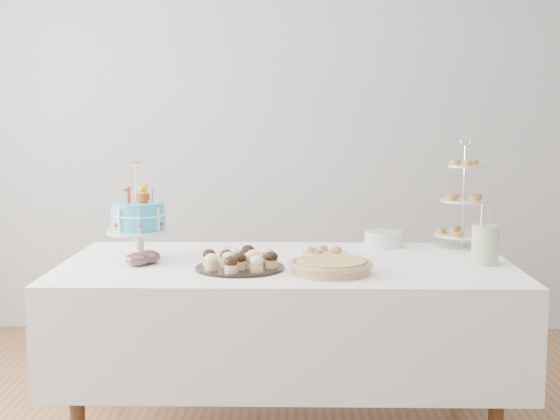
{
  "coord_description": "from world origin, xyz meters",
  "views": [
    {
      "loc": [
        0.03,
        -2.99,
        1.41
      ],
      "look_at": [
        -0.03,
        0.3,
        1.0
      ],
      "focal_mm": 50.0,
      "sensor_mm": 36.0,
      "label": 1
    }
  ],
  "objects_px": {
    "tiered_stand": "(464,201)",
    "table": "(287,314)",
    "jam_bowl_b": "(137,259)",
    "pie": "(331,266)",
    "jam_bowl_a": "(149,257)",
    "utensil_pitcher": "(485,243)",
    "cupcake_tray": "(240,260)",
    "pastry_plate": "(325,252)",
    "plate_stack": "(384,239)",
    "birthday_cake": "(139,233)"
  },
  "relations": [
    {
      "from": "pie",
      "to": "pastry_plate",
      "type": "bearing_deg",
      "value": 91.2
    },
    {
      "from": "plate_stack",
      "to": "jam_bowl_a",
      "type": "xyz_separation_m",
      "value": [
        -1.05,
        -0.45,
        -0.01
      ]
    },
    {
      "from": "tiered_stand",
      "to": "plate_stack",
      "type": "xyz_separation_m",
      "value": [
        -0.38,
        0.0,
        -0.18
      ]
    },
    {
      "from": "table",
      "to": "jam_bowl_a",
      "type": "relative_size",
      "value": 18.95
    },
    {
      "from": "plate_stack",
      "to": "pastry_plate",
      "type": "distance_m",
      "value": 0.38
    },
    {
      "from": "pie",
      "to": "jam_bowl_b",
      "type": "xyz_separation_m",
      "value": [
        -0.8,
        0.14,
        -0.0
      ]
    },
    {
      "from": "pastry_plate",
      "to": "jam_bowl_a",
      "type": "relative_size",
      "value": 2.12
    },
    {
      "from": "table",
      "to": "jam_bowl_b",
      "type": "xyz_separation_m",
      "value": [
        -0.62,
        -0.1,
        0.26
      ]
    },
    {
      "from": "jam_bowl_a",
      "to": "utensil_pitcher",
      "type": "xyz_separation_m",
      "value": [
        1.43,
        0.02,
        0.06
      ]
    },
    {
      "from": "utensil_pitcher",
      "to": "pastry_plate",
      "type": "bearing_deg",
      "value": 143.13
    },
    {
      "from": "cupcake_tray",
      "to": "pie",
      "type": "height_order",
      "value": "cupcake_tray"
    },
    {
      "from": "utensil_pitcher",
      "to": "jam_bowl_a",
      "type": "bearing_deg",
      "value": 159.98
    },
    {
      "from": "pie",
      "to": "plate_stack",
      "type": "bearing_deg",
      "value": 65.95
    },
    {
      "from": "table",
      "to": "birthday_cake",
      "type": "relative_size",
      "value": 4.5
    },
    {
      "from": "birthday_cake",
      "to": "utensil_pitcher",
      "type": "relative_size",
      "value": 1.67
    },
    {
      "from": "plate_stack",
      "to": "utensil_pitcher",
      "type": "relative_size",
      "value": 0.73
    },
    {
      "from": "table",
      "to": "tiered_stand",
      "type": "bearing_deg",
      "value": 25.46
    },
    {
      "from": "table",
      "to": "jam_bowl_a",
      "type": "height_order",
      "value": "jam_bowl_a"
    },
    {
      "from": "table",
      "to": "jam_bowl_b",
      "type": "relative_size",
      "value": 19.27
    },
    {
      "from": "tiered_stand",
      "to": "jam_bowl_b",
      "type": "height_order",
      "value": "tiered_stand"
    },
    {
      "from": "table",
      "to": "cupcake_tray",
      "type": "distance_m",
      "value": 0.37
    },
    {
      "from": "tiered_stand",
      "to": "pastry_plate",
      "type": "xyz_separation_m",
      "value": [
        -0.67,
        -0.24,
        -0.21
      ]
    },
    {
      "from": "cupcake_tray",
      "to": "table",
      "type": "bearing_deg",
      "value": 40.21
    },
    {
      "from": "jam_bowl_a",
      "to": "utensil_pitcher",
      "type": "relative_size",
      "value": 0.4
    },
    {
      "from": "birthday_cake",
      "to": "jam_bowl_a",
      "type": "bearing_deg",
      "value": -72.54
    },
    {
      "from": "tiered_stand",
      "to": "pie",
      "type": "bearing_deg",
      "value": -136.23
    },
    {
      "from": "table",
      "to": "jam_bowl_b",
      "type": "height_order",
      "value": "jam_bowl_b"
    },
    {
      "from": "pie",
      "to": "utensil_pitcher",
      "type": "bearing_deg",
      "value": 16.73
    },
    {
      "from": "tiered_stand",
      "to": "table",
      "type": "bearing_deg",
      "value": -154.54
    },
    {
      "from": "jam_bowl_b",
      "to": "table",
      "type": "bearing_deg",
      "value": 8.87
    },
    {
      "from": "cupcake_tray",
      "to": "pastry_plate",
      "type": "xyz_separation_m",
      "value": [
        0.36,
        0.32,
        -0.03
      ]
    },
    {
      "from": "pie",
      "to": "plate_stack",
      "type": "xyz_separation_m",
      "value": [
        0.28,
        0.63,
        0.01
      ]
    },
    {
      "from": "cupcake_tray",
      "to": "utensil_pitcher",
      "type": "distance_m",
      "value": 1.04
    },
    {
      "from": "jam_bowl_b",
      "to": "cupcake_tray",
      "type": "bearing_deg",
      "value": -8.26
    },
    {
      "from": "table",
      "to": "jam_bowl_a",
      "type": "distance_m",
      "value": 0.64
    },
    {
      "from": "birthday_cake",
      "to": "tiered_stand",
      "type": "bearing_deg",
      "value": 1.09
    },
    {
      "from": "plate_stack",
      "to": "jam_bowl_b",
      "type": "xyz_separation_m",
      "value": [
        -1.09,
        -0.5,
        -0.01
      ]
    },
    {
      "from": "pastry_plate",
      "to": "utensil_pitcher",
      "type": "height_order",
      "value": "utensil_pitcher"
    },
    {
      "from": "table",
      "to": "cupcake_tray",
      "type": "bearing_deg",
      "value": -139.79
    },
    {
      "from": "pastry_plate",
      "to": "utensil_pitcher",
      "type": "xyz_separation_m",
      "value": [
        0.67,
        -0.19,
        0.08
      ]
    },
    {
      "from": "jam_bowl_a",
      "to": "jam_bowl_b",
      "type": "bearing_deg",
      "value": -129.12
    },
    {
      "from": "table",
      "to": "birthday_cake",
      "type": "bearing_deg",
      "value": 175.0
    },
    {
      "from": "jam_bowl_b",
      "to": "pie",
      "type": "bearing_deg",
      "value": -9.53
    },
    {
      "from": "birthday_cake",
      "to": "pie",
      "type": "distance_m",
      "value": 0.88
    },
    {
      "from": "cupcake_tray",
      "to": "plate_stack",
      "type": "distance_m",
      "value": 0.86
    },
    {
      "from": "jam_bowl_b",
      "to": "utensil_pitcher",
      "type": "xyz_separation_m",
      "value": [
        1.46,
        0.06,
        0.06
      ]
    },
    {
      "from": "tiered_stand",
      "to": "pastry_plate",
      "type": "bearing_deg",
      "value": -160.28
    },
    {
      "from": "cupcake_tray",
      "to": "pie",
      "type": "bearing_deg",
      "value": -11.01
    },
    {
      "from": "birthday_cake",
      "to": "jam_bowl_b",
      "type": "distance_m",
      "value": 0.18
    },
    {
      "from": "jam_bowl_a",
      "to": "plate_stack",
      "type": "bearing_deg",
      "value": 23.23
    }
  ]
}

